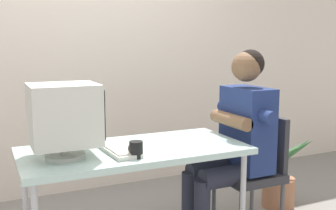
% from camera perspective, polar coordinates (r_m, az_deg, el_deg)
% --- Properties ---
extents(wall_back, '(8.00, 0.10, 3.00)m').
position_cam_1_polar(wall_back, '(3.83, -8.01, 10.78)').
color(wall_back, beige).
rests_on(wall_back, ground_plane).
extents(desk, '(1.37, 0.65, 0.73)m').
position_cam_1_polar(desk, '(2.50, -4.78, -7.23)').
color(desk, '#B7B7BC').
rests_on(desk, ground_plane).
extents(crt_monitor, '(0.38, 0.33, 0.41)m').
position_cam_1_polar(crt_monitor, '(2.29, -14.44, -1.45)').
color(crt_monitor, silver).
rests_on(crt_monitor, desk).
extents(keyboard, '(0.17, 0.45, 0.03)m').
position_cam_1_polar(keyboard, '(2.41, -7.29, -6.17)').
color(keyboard, silver).
rests_on(keyboard, desk).
extents(office_chair, '(0.41, 0.41, 0.84)m').
position_cam_1_polar(office_chair, '(3.02, 12.26, -8.47)').
color(office_chair, '#4C4C51').
rests_on(office_chair, ground_plane).
extents(person_seated, '(0.70, 0.60, 1.32)m').
position_cam_1_polar(person_seated, '(2.85, 9.59, -4.36)').
color(person_seated, navy).
rests_on(person_seated, ground_plane).
extents(potted_plant, '(0.63, 0.55, 0.66)m').
position_cam_1_polar(potted_plant, '(3.51, 15.44, -9.44)').
color(potted_plant, '#9E6647').
rests_on(potted_plant, ground_plane).
extents(desk_mug, '(0.08, 0.09, 0.09)m').
position_cam_1_polar(desk_mug, '(2.26, -4.59, -6.30)').
color(desk_mug, black).
rests_on(desk_mug, desk).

